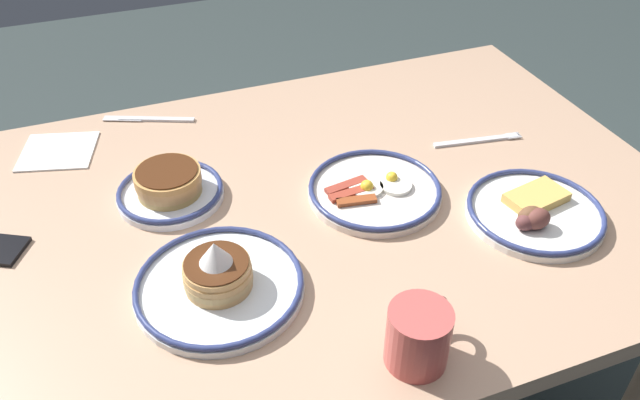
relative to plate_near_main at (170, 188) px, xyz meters
name	(u,v)px	position (x,y,z in m)	size (l,w,h in m)	color
dining_table	(310,233)	(-0.24, 0.11, -0.10)	(1.44, 0.98, 0.72)	tan
plate_near_main	(170,188)	(0.00, 0.00, 0.00)	(0.20, 0.20, 0.06)	white
plate_center_pancakes	(535,212)	(-0.62, 0.30, -0.01)	(0.25, 0.25, 0.05)	white
plate_far_companion	(219,282)	(-0.03, 0.28, 0.00)	(0.28, 0.28, 0.10)	white
plate_far_side	(374,190)	(-0.37, 0.13, -0.01)	(0.26, 0.26, 0.04)	silver
coffee_mug	(419,335)	(-0.27, 0.51, 0.03)	(0.12, 0.09, 0.10)	#BF4C47
paper_napkin	(58,151)	(0.20, -0.24, -0.02)	(0.15, 0.14, 0.00)	white
fork_near	(478,140)	(-0.66, 0.04, -0.02)	(0.20, 0.05, 0.01)	silver
butter_knife	(149,119)	(0.00, -0.31, -0.02)	(0.20, 0.10, 0.01)	silver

